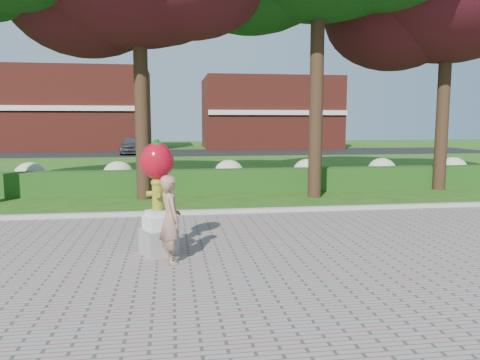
{
  "coord_description": "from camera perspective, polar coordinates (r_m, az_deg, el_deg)",
  "views": [
    {
      "loc": [
        -1.12,
        -9.09,
        2.46
      ],
      "look_at": [
        0.37,
        1.0,
        1.18
      ],
      "focal_mm": 35.0,
      "sensor_mm": 36.0,
      "label": 1
    }
  ],
  "objects": [
    {
      "name": "ground",
      "position": [
        9.48,
        -1.36,
        -7.87
      ],
      "size": [
        100.0,
        100.0,
        0.0
      ],
      "primitive_type": "plane",
      "color": "#274F13",
      "rests_on": "ground"
    },
    {
      "name": "walkway",
      "position": [
        5.75,
        3.81,
        -17.94
      ],
      "size": [
        40.0,
        14.0,
        0.04
      ],
      "primitive_type": "cube",
      "color": "gray",
      "rests_on": "ground"
    },
    {
      "name": "building_right",
      "position": [
        44.05,
        3.56,
        8.11
      ],
      "size": [
        12.0,
        8.0,
        6.4
      ],
      "primitive_type": "cube",
      "color": "maroon",
      "rests_on": "ground"
    },
    {
      "name": "building_left",
      "position": [
        44.0,
        -20.28,
        8.08
      ],
      "size": [
        14.0,
        8.0,
        7.0
      ],
      "primitive_type": "cube",
      "color": "maroon",
      "rests_on": "ground"
    },
    {
      "name": "lawn_hedge",
      "position": [
        16.25,
        -4.41,
        -0.13
      ],
      "size": [
        24.0,
        0.7,
        0.8
      ],
      "primitive_type": "cube",
      "color": "#1F4B15",
      "rests_on": "ground"
    },
    {
      "name": "street",
      "position": [
        37.18,
        -6.7,
        3.34
      ],
      "size": [
        50.0,
        8.0,
        0.02
      ],
      "primitive_type": "cube",
      "color": "black",
      "rests_on": "ground"
    },
    {
      "name": "parked_car",
      "position": [
        36.19,
        -13.0,
        4.18
      ],
      "size": [
        1.68,
        3.97,
        1.34
      ],
      "primitive_type": "imported",
      "rotation": [
        0.0,
        0.0,
        -0.03
      ],
      "color": "#414349",
      "rests_on": "street"
    },
    {
      "name": "hydrangea_row",
      "position": [
        17.27,
        -2.76,
        0.81
      ],
      "size": [
        20.1,
        1.1,
        0.99
      ],
      "color": "beige",
      "rests_on": "ground"
    },
    {
      "name": "woman",
      "position": [
        8.07,
        -8.48,
        -4.77
      ],
      "size": [
        0.51,
        0.64,
        1.52
      ],
      "primitive_type": "imported",
      "rotation": [
        0.0,
        0.0,
        1.86
      ],
      "color": "#9E745A",
      "rests_on": "walkway"
    },
    {
      "name": "hydrant_sculpture",
      "position": [
        8.61,
        -10.01,
        -1.68
      ],
      "size": [
        0.75,
        0.75,
        2.1
      ],
      "rotation": [
        0.0,
        0.0,
        0.42
      ],
      "color": "gray",
      "rests_on": "walkway"
    },
    {
      "name": "curb",
      "position": [
        12.37,
        -3.08,
        -3.96
      ],
      "size": [
        40.0,
        0.18,
        0.15
      ],
      "primitive_type": "cube",
      "color": "#ADADA5",
      "rests_on": "ground"
    }
  ]
}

